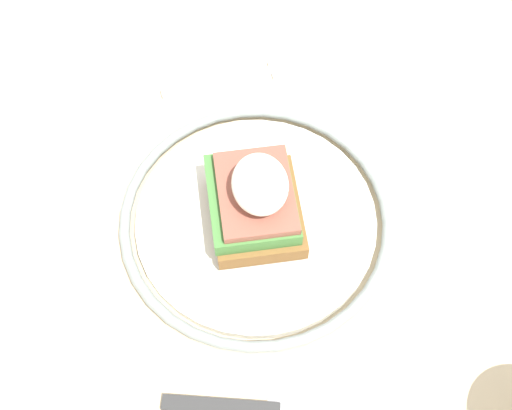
{
  "coord_description": "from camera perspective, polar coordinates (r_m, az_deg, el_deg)",
  "views": [
    {
      "loc": [
        0.29,
        -0.03,
        1.27
      ],
      "look_at": [
        0.02,
        0.01,
        0.78
      ],
      "focal_mm": 45.0,
      "sensor_mm": 36.0,
      "label": 1
    }
  ],
  "objects": [
    {
      "name": "napkin",
      "position": [
        0.74,
        -16.88,
        13.66
      ],
      "size": [
        0.14,
        0.12,
        0.01
      ],
      "primitive_type": "cube",
      "rotation": [
        0.0,
        0.0,
        0.12
      ],
      "color": "silver",
      "rests_on": "dining_table"
    },
    {
      "name": "knife",
      "position": [
        0.53,
        0.95,
        -17.77
      ],
      "size": [
        0.06,
        0.2,
        0.01
      ],
      "color": "#2D2D2D",
      "rests_on": "dining_table"
    },
    {
      "name": "sandwich",
      "position": [
        0.55,
        -0.04,
        0.51
      ],
      "size": [
        0.1,
        0.08,
        0.08
      ],
      "color": "brown",
      "rests_on": "plate"
    },
    {
      "name": "dining_table",
      "position": [
        0.7,
        -1.06,
        -4.38
      ],
      "size": [
        0.95,
        0.88,
        0.75
      ],
      "color": "#C6B28E",
      "rests_on": "ground_plane"
    },
    {
      "name": "plate",
      "position": [
        0.58,
        0.0,
        -1.28
      ],
      "size": [
        0.25,
        0.25,
        0.02
      ],
      "color": "silver",
      "rests_on": "dining_table"
    },
    {
      "name": "fork",
      "position": [
        0.68,
        -1.3,
        11.3
      ],
      "size": [
        0.04,
        0.15,
        0.0
      ],
      "color": "silver",
      "rests_on": "dining_table"
    },
    {
      "name": "ground_plane",
      "position": [
        1.31,
        -0.59,
        -15.83
      ],
      "size": [
        6.0,
        6.0,
        0.0
      ],
      "primitive_type": "plane",
      "color": "gray"
    }
  ]
}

